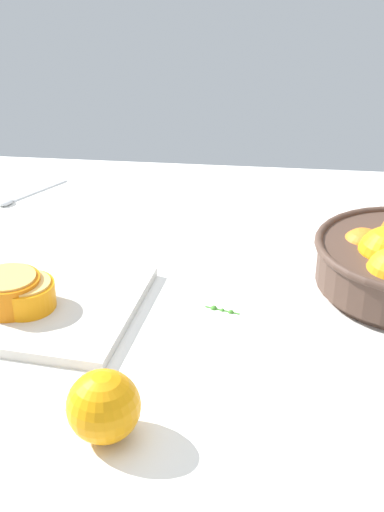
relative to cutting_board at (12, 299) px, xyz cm
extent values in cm
cube|color=white|center=(21.90, 6.28, -2.24)|extent=(143.44, 104.92, 3.00)
sphere|color=orange|center=(49.25, 12.46, 4.12)|extent=(7.08, 7.08, 7.08)
cube|color=beige|center=(0.00, 0.00, 0.00)|extent=(38.06, 28.64, 1.48)
cylinder|color=orange|center=(3.11, -2.76, 2.54)|extent=(8.09, 8.09, 3.60)
cylinder|color=#F6C162|center=(3.11, -2.76, 4.49)|extent=(7.12, 7.12, 0.30)
cylinder|color=orange|center=(0.94, -2.87, 2.94)|extent=(8.66, 8.66, 4.40)
cylinder|color=#FBBC57|center=(0.94, -2.87, 5.29)|extent=(7.62, 7.62, 0.30)
sphere|color=orange|center=(19.03, -24.94, 3.24)|extent=(7.97, 7.97, 7.97)
ellipsoid|color=silver|center=(-13.05, 33.60, -0.24)|extent=(3.61, 3.90, 1.00)
cylinder|color=silver|center=(-8.62, 40.56, -0.39)|extent=(7.73, 11.59, 0.70)
cylinder|color=#428D2D|center=(29.59, 1.64, -0.59)|extent=(4.97, 1.72, 0.30)
sphere|color=#428D2D|center=(28.37, 2.00, -0.44)|extent=(0.95, 0.95, 0.95)
sphere|color=#428D2D|center=(29.59, 1.64, -0.44)|extent=(0.65, 0.65, 0.65)
sphere|color=#428D2D|center=(30.81, 1.28, -0.44)|extent=(0.82, 0.82, 0.82)
camera|label=1|loc=(35.01, -82.14, 52.13)|focal=49.83mm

